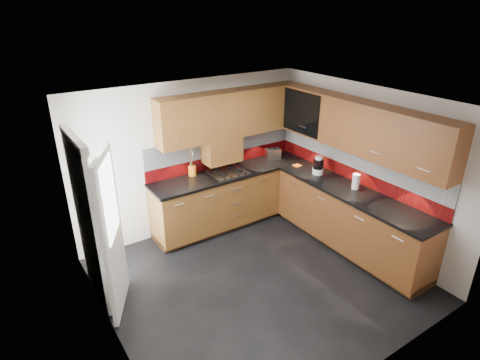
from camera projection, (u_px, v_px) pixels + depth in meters
room at (260, 178)px, 4.79m from camera, size 4.00×3.80×2.64m
base_cabinets at (287, 209)px, 6.31m from camera, size 2.70×3.20×0.95m
countertop at (288, 182)px, 6.09m from camera, size 2.72×3.22×0.04m
backsplash at (291, 157)px, 6.26m from camera, size 2.70×3.20×0.54m
upper_cabinets at (297, 120)px, 5.87m from camera, size 2.50×3.20×0.72m
extractor_hood at (222, 150)px, 6.35m from camera, size 0.60×0.33×0.40m
glass_cabinet at (308, 110)px, 6.31m from camera, size 0.32×0.80×0.66m
back_door at (98, 228)px, 4.65m from camera, size 0.42×1.19×2.04m
gas_hob at (228, 172)px, 6.36m from camera, size 0.56×0.49×0.04m
utensil_pot at (192, 169)px, 6.24m from camera, size 0.12×0.12×0.44m
toaster at (273, 154)px, 6.90m from camera, size 0.28×0.21×0.18m
food_processor at (318, 166)px, 6.28m from camera, size 0.17×0.17×0.28m
paper_towel at (356, 182)px, 5.78m from camera, size 0.13×0.13×0.23m
orange_cloth at (297, 166)px, 6.63m from camera, size 0.13×0.11×0.01m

